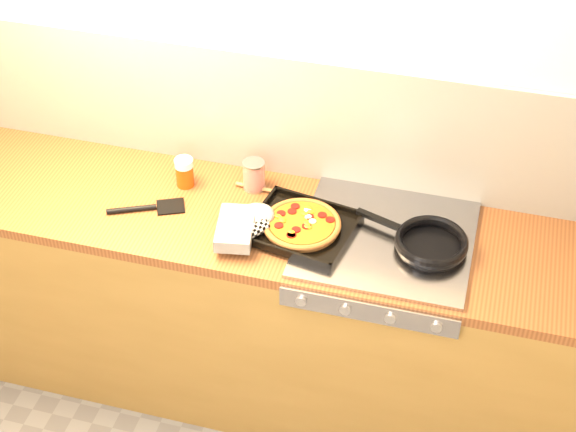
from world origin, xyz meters
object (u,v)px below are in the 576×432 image
(pizza_on_tray, at_px, (284,225))
(juice_glass, at_px, (184,172))
(frying_pan, at_px, (430,243))
(tomato_can, at_px, (254,175))

(pizza_on_tray, distance_m, juice_glass, 0.47)
(pizza_on_tray, height_order, frying_pan, pizza_on_tray)
(frying_pan, height_order, tomato_can, tomato_can)
(tomato_can, bearing_deg, pizza_on_tray, -51.54)
(tomato_can, relative_size, juice_glass, 1.01)
(frying_pan, distance_m, juice_glass, 0.95)
(frying_pan, bearing_deg, juice_glass, 172.07)
(frying_pan, distance_m, tomato_can, 0.71)
(tomato_can, distance_m, juice_glass, 0.26)
(pizza_on_tray, xyz_separation_m, frying_pan, (0.51, 0.04, -0.00))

